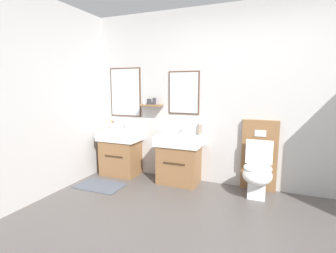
# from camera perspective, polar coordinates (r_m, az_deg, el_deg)

# --- Properties ---
(wall_back) EXTENTS (5.09, 0.27, 2.59)m
(wall_back) POSITION_cam_1_polar(r_m,az_deg,el_deg) (3.77, 17.60, 6.17)
(wall_back) COLOR #B7B5B2
(wall_back) RESTS_ON ground
(wall_left) EXTENTS (0.12, 3.71, 2.59)m
(wall_left) POSITION_cam_1_polar(r_m,az_deg,el_deg) (3.40, -32.68, 4.94)
(wall_left) COLOR #B7B5B2
(wall_left) RESTS_ON ground
(bath_mat) EXTENTS (0.68, 0.44, 0.01)m
(bath_mat) POSITION_cam_1_polar(r_m,az_deg,el_deg) (3.96, -15.05, -12.75)
(bath_mat) COLOR #474C56
(bath_mat) RESTS_ON ground
(vanity_sink_left) EXTENTS (0.67, 0.47, 0.73)m
(vanity_sink_left) POSITION_cam_1_polar(r_m,az_deg,el_deg) (4.30, -10.55, -5.61)
(vanity_sink_left) COLOR brown
(vanity_sink_left) RESTS_ON ground
(tap_on_left_sink) EXTENTS (0.03, 0.13, 0.11)m
(tap_on_left_sink) POSITION_cam_1_polar(r_m,az_deg,el_deg) (4.36, -9.52, 0.21)
(tap_on_left_sink) COLOR silver
(tap_on_left_sink) RESTS_ON vanity_sink_left
(vanity_sink_right) EXTENTS (0.67, 0.47, 0.73)m
(vanity_sink_right) POSITION_cam_1_polar(r_m,az_deg,el_deg) (3.86, 2.55, -7.14)
(vanity_sink_right) COLOR brown
(vanity_sink_right) RESTS_ON ground
(tap_on_right_sink) EXTENTS (0.03, 0.13, 0.11)m
(tap_on_right_sink) POSITION_cam_1_polar(r_m,az_deg,el_deg) (3.92, 3.41, -0.63)
(tap_on_right_sink) COLOR silver
(tap_on_right_sink) RESTS_ON vanity_sink_right
(toilet) EXTENTS (0.48, 0.62, 1.00)m
(toilet) POSITION_cam_1_polar(r_m,az_deg,el_deg) (3.66, 19.67, -8.68)
(toilet) COLOR brown
(toilet) RESTS_ON ground
(toothbrush_cup) EXTENTS (0.07, 0.07, 0.20)m
(toothbrush_cup) POSITION_cam_1_polar(r_m,az_deg,el_deg) (4.49, -12.39, 0.16)
(toothbrush_cup) COLOR silver
(toothbrush_cup) RESTS_ON vanity_sink_left
(soap_dispenser) EXTENTS (0.06, 0.06, 0.20)m
(soap_dispenser) POSITION_cam_1_polar(r_m,az_deg,el_deg) (3.84, 7.16, -0.66)
(soap_dispenser) COLOR gray
(soap_dispenser) RESTS_ON vanity_sink_right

